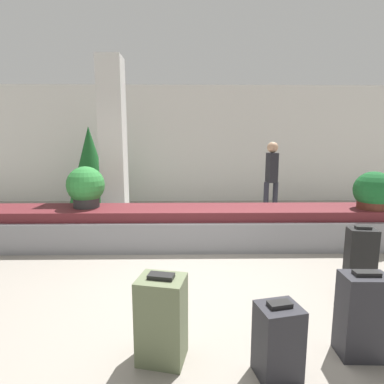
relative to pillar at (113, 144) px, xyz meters
name	(u,v)px	position (x,y,z in m)	size (l,w,h in m)	color
ground_plane	(194,291)	(1.49, -2.74, -1.60)	(18.00, 18.00, 0.00)	gray
back_wall	(190,144)	(1.49, 2.66, 0.00)	(18.00, 0.06, 3.20)	silver
carousel	(192,227)	(1.49, -1.16, -1.31)	(7.55, 0.94, 0.60)	gray
pillar	(113,144)	(0.00, 0.00, 0.00)	(0.45, 0.45, 3.20)	silver
suitcase_0	(363,316)	(2.73, -3.77, -1.27)	(0.34, 0.23, 0.68)	#232328
suitcase_1	(162,319)	(1.23, -3.79, -1.28)	(0.39, 0.34, 0.67)	#5B6647
suitcase_2	(278,341)	(2.04, -3.97, -1.34)	(0.33, 0.30, 0.55)	#232328
suitcase_3	(360,262)	(3.23, -2.86, -1.23)	(0.30, 0.22, 0.76)	black
potted_plant_0	(86,187)	(-0.19, -1.11, -0.67)	(0.59, 0.59, 0.65)	#2D2D2D
potted_plant_1	(373,192)	(4.29, -1.31, -0.73)	(0.57, 0.57, 0.59)	#4C2319
traveler_0	(272,173)	(3.23, 0.56, -0.62)	(0.31, 0.33, 1.65)	#282833
decorated_tree	(90,165)	(-0.94, 1.47, -0.50)	(1.04, 1.04, 2.03)	#4C331E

